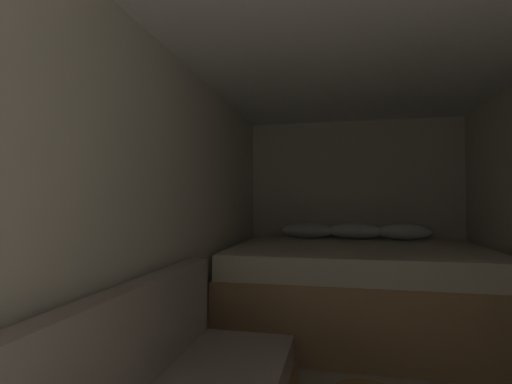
# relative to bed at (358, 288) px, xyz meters

# --- Properties ---
(wall_back) EXTENTS (2.44, 0.05, 2.10)m
(wall_back) POSITION_rel_bed_xyz_m (0.00, 0.92, 0.65)
(wall_back) COLOR beige
(wall_back) RESTS_ON ground
(wall_left) EXTENTS (0.05, 4.80, 2.10)m
(wall_left) POSITION_rel_bed_xyz_m (-1.20, -1.51, 0.65)
(wall_left) COLOR beige
(wall_left) RESTS_ON ground
(ceiling_slab) EXTENTS (2.44, 4.80, 0.05)m
(ceiling_slab) POSITION_rel_bed_xyz_m (0.00, -1.51, 1.72)
(ceiling_slab) COLOR white
(ceiling_slab) RESTS_ON wall_left
(bed) EXTENTS (2.22, 1.72, 0.94)m
(bed) POSITION_rel_bed_xyz_m (0.00, 0.00, 0.00)
(bed) COLOR tan
(bed) RESTS_ON ground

